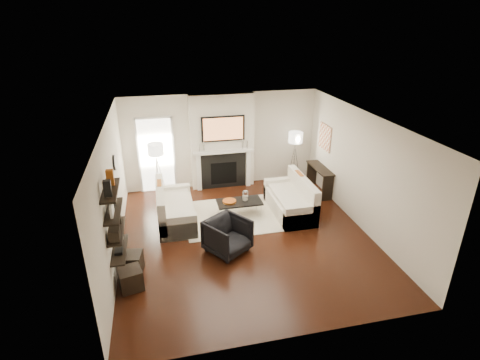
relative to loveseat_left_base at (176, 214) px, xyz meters
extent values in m
plane|color=black|center=(1.49, -1.04, -0.21)|extent=(6.00, 6.00, 0.00)
plane|color=white|center=(1.49, -1.04, 2.49)|extent=(6.00, 6.00, 0.00)
plane|color=silver|center=(1.49, 1.96, 1.14)|extent=(5.50, 0.00, 5.50)
plane|color=silver|center=(1.49, -4.04, 1.14)|extent=(5.50, 0.00, 5.50)
plane|color=silver|center=(-1.26, -1.04, 1.14)|extent=(0.00, 6.00, 6.00)
plane|color=silver|center=(4.24, -1.04, 1.14)|extent=(0.00, 6.00, 6.00)
cube|color=silver|center=(1.49, 1.83, 1.14)|extent=(1.80, 0.25, 2.70)
cube|color=black|center=(1.49, 1.70, 0.31)|extent=(1.30, 0.02, 1.04)
cube|color=black|center=(1.49, 1.69, 0.24)|extent=(0.75, 0.02, 0.65)
cube|color=white|center=(0.77, 1.67, 0.34)|extent=(0.12, 0.08, 1.10)
cube|color=white|center=(2.21, 1.67, 0.34)|extent=(0.12, 0.08, 1.10)
cube|color=white|center=(1.49, 1.65, 0.91)|extent=(1.70, 0.18, 0.07)
cube|color=black|center=(1.49, 1.67, 1.57)|extent=(1.20, 0.06, 0.70)
cube|color=#BF723F|center=(1.49, 1.64, 1.57)|extent=(1.10, 0.00, 0.62)
cylinder|color=silver|center=(0.94, 1.66, 1.09)|extent=(0.04, 0.04, 0.30)
cylinder|color=silver|center=(0.81, 1.66, 1.06)|extent=(0.04, 0.04, 0.24)
cylinder|color=silver|center=(2.04, 1.66, 1.09)|extent=(0.04, 0.04, 0.30)
cylinder|color=silver|center=(2.17, 1.66, 1.06)|extent=(0.04, 0.04, 0.24)
cube|color=white|center=(-0.36, 1.94, 0.84)|extent=(0.90, 0.02, 2.10)
cube|color=white|center=(-0.84, 1.92, 0.84)|extent=(0.06, 0.06, 2.16)
cube|color=white|center=(0.12, 1.92, 0.84)|extent=(0.06, 0.06, 2.16)
cube|color=white|center=(-0.36, 1.92, 1.92)|extent=(1.02, 0.06, 0.06)
cube|color=beige|center=(1.50, -0.04, -0.20)|extent=(2.60, 2.00, 0.01)
cube|color=beige|center=(0.00, 0.00, 0.00)|extent=(0.85, 1.80, 0.42)
cube|color=beige|center=(-0.33, 0.00, 0.32)|extent=(0.18, 1.80, 0.80)
cube|color=beige|center=(0.00, -0.81, 0.09)|extent=(0.85, 0.18, 0.60)
cube|color=beige|center=(0.00, 0.81, 0.09)|extent=(0.85, 0.18, 0.60)
cube|color=beige|center=(0.05, 0.00, 0.26)|extent=(0.63, 1.44, 0.10)
cube|color=#8E4611|center=(-0.33, 0.30, 0.52)|extent=(0.10, 0.42, 0.42)
cube|color=black|center=(-0.33, -0.30, 0.51)|extent=(0.10, 0.40, 0.40)
cube|color=beige|center=(2.84, -0.17, 0.00)|extent=(0.85, 1.80, 0.42)
cube|color=beige|center=(3.18, -0.17, 0.32)|extent=(0.18, 1.80, 0.80)
cube|color=beige|center=(2.84, -0.98, 0.09)|extent=(0.85, 0.18, 0.60)
cube|color=beige|center=(2.84, 0.64, 0.09)|extent=(0.85, 0.18, 0.60)
cube|color=beige|center=(2.79, -0.17, 0.26)|extent=(0.63, 1.44, 0.10)
cube|color=#8E4611|center=(3.18, 0.13, 0.52)|extent=(0.10, 0.42, 0.42)
cube|color=black|center=(3.18, -0.47, 0.51)|extent=(0.10, 0.40, 0.40)
cube|color=black|center=(1.55, -0.09, 0.19)|extent=(1.10, 0.55, 0.04)
cylinder|color=silver|center=(1.05, -0.31, -0.02)|extent=(0.02, 0.02, 0.38)
cylinder|color=silver|center=(2.05, -0.31, -0.02)|extent=(0.02, 0.02, 0.38)
cylinder|color=silver|center=(1.05, 0.13, -0.02)|extent=(0.02, 0.02, 0.38)
cylinder|color=silver|center=(2.05, 0.13, -0.02)|extent=(0.02, 0.02, 0.38)
cylinder|color=white|center=(1.70, -0.09, 0.35)|extent=(0.14, 0.14, 0.24)
cylinder|color=white|center=(1.70, -0.09, 0.29)|extent=(0.09, 0.09, 0.14)
cylinder|color=#B35B1D|center=(1.30, -0.09, 0.24)|extent=(0.33, 0.33, 0.06)
imported|color=black|center=(0.98, -1.51, 0.20)|extent=(1.08, 1.07, 0.82)
cylinder|color=silver|center=(-0.36, 1.29, 0.39)|extent=(0.02, 0.02, 1.20)
cylinder|color=white|center=(-0.36, 1.29, 1.24)|extent=(0.40, 0.40, 0.30)
cylinder|color=silver|center=(-0.25, 1.29, 0.39)|extent=(0.25, 0.02, 1.23)
cylinder|color=silver|center=(-0.41, 1.39, 0.39)|extent=(0.14, 0.22, 1.23)
cylinder|color=silver|center=(-0.41, 1.20, 0.39)|extent=(0.14, 0.22, 1.23)
cylinder|color=silver|center=(3.54, 1.47, 0.39)|extent=(0.02, 0.02, 1.20)
cylinder|color=white|center=(3.54, 1.47, 1.24)|extent=(0.40, 0.40, 0.30)
cylinder|color=silver|center=(3.65, 1.47, 0.39)|extent=(0.25, 0.02, 1.23)
cylinder|color=silver|center=(3.49, 1.57, 0.39)|extent=(0.14, 0.22, 1.23)
cylinder|color=silver|center=(3.49, 1.38, 0.39)|extent=(0.14, 0.22, 1.23)
cube|color=black|center=(4.06, 0.79, 0.52)|extent=(0.35, 1.20, 0.04)
cube|color=black|center=(4.06, 0.24, 0.14)|extent=(0.30, 0.04, 0.71)
cube|color=black|center=(4.06, 1.34, 0.14)|extent=(0.30, 0.04, 0.71)
cube|color=tan|center=(4.22, 1.01, 1.34)|extent=(0.03, 0.70, 0.70)
cube|color=black|center=(-1.13, -2.04, 0.49)|extent=(0.25, 1.00, 0.03)
cube|color=black|center=(-1.13, -2.04, 0.89)|extent=(0.25, 1.00, 0.04)
cube|color=black|center=(-1.13, -2.04, 1.29)|extent=(0.25, 1.00, 0.04)
cube|color=black|center=(-1.13, -2.04, 1.69)|extent=(0.25, 1.00, 0.04)
cube|color=black|center=(-1.13, -2.31, 1.85)|extent=(0.12, 0.10, 0.28)
cube|color=#8E4611|center=(-1.13, -1.85, 1.85)|extent=(0.12, 0.10, 0.28)
cube|color=white|center=(-1.13, -2.21, 1.42)|extent=(0.04, 0.30, 0.22)
cube|color=black|center=(-1.13, -1.85, 1.40)|extent=(0.04, 0.22, 0.18)
cube|color=black|center=(-1.13, -2.35, 1.01)|extent=(0.18, 0.25, 0.20)
cube|color=black|center=(-1.13, -1.79, 0.97)|extent=(0.15, 0.12, 0.12)
cube|color=black|center=(-1.13, -2.15, 0.53)|extent=(0.14, 0.20, 0.05)
cube|color=white|center=(-1.13, -1.69, 0.60)|extent=(0.10, 0.10, 0.18)
cylinder|color=black|center=(-1.24, -0.14, 1.49)|extent=(0.04, 0.34, 0.34)
cylinder|color=white|center=(-1.21, -0.14, 1.49)|extent=(0.01, 0.29, 0.29)
cube|color=black|center=(-0.98, -1.79, -0.01)|extent=(0.46, 0.46, 0.40)
cube|color=black|center=(-0.98, -2.28, -0.01)|extent=(0.48, 0.48, 0.40)
camera|label=1|loc=(-0.24, -8.12, 4.42)|focal=28.00mm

